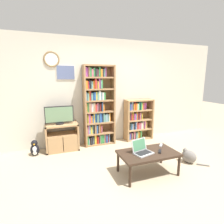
# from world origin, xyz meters

# --- Properties ---
(ground_plane) EXTENTS (18.00, 18.00, 0.00)m
(ground_plane) POSITION_xyz_m (0.00, 0.00, 0.00)
(ground_plane) COLOR tan
(wall_back) EXTENTS (6.65, 0.09, 2.60)m
(wall_back) POSITION_xyz_m (-0.01, 1.87, 1.31)
(wall_back) COLOR beige
(wall_back) RESTS_ON ground_plane
(tv_stand) EXTENTS (0.72, 0.41, 0.63)m
(tv_stand) POSITION_xyz_m (-1.09, 1.60, 0.31)
(tv_stand) COLOR tan
(tv_stand) RESTS_ON ground_plane
(television) EXTENTS (0.62, 0.18, 0.41)m
(television) POSITION_xyz_m (-1.13, 1.60, 0.83)
(television) COLOR black
(television) RESTS_ON tv_stand
(bookshelf_tall) EXTENTS (0.75, 0.30, 1.95)m
(bookshelf_tall) POSITION_xyz_m (-0.22, 1.70, 0.95)
(bookshelf_tall) COLOR #9E754C
(bookshelf_tall) RESTS_ON ground_plane
(bookshelf_short) EXTENTS (0.76, 0.31, 1.09)m
(bookshelf_short) POSITION_xyz_m (0.88, 1.69, 0.54)
(bookshelf_short) COLOR tan
(bookshelf_short) RESTS_ON ground_plane
(coffee_table) EXTENTS (1.01, 0.57, 0.40)m
(coffee_table) POSITION_xyz_m (0.23, 0.03, 0.36)
(coffee_table) COLOR #332319
(coffee_table) RESTS_ON ground_plane
(laptop) EXTENTS (0.37, 0.32, 0.23)m
(laptop) POSITION_xyz_m (0.11, 0.05, 0.46)
(laptop) COLOR #B7BABC
(laptop) RESTS_ON coffee_table
(remote_near_laptop) EXTENTS (0.13, 0.15, 0.02)m
(remote_near_laptop) POSITION_xyz_m (0.43, -0.02, 0.41)
(remote_near_laptop) COLOR black
(remote_near_laptop) RESTS_ON coffee_table
(remote_far_from_laptop) EXTENTS (0.14, 0.15, 0.02)m
(remote_far_from_laptop) POSITION_xyz_m (0.61, 0.20, 0.41)
(remote_far_from_laptop) COLOR #99999E
(remote_far_from_laptop) RESTS_ON coffee_table
(cat) EXTENTS (0.43, 0.45, 0.29)m
(cat) POSITION_xyz_m (1.20, 0.11, 0.13)
(cat) COLOR slate
(cat) RESTS_ON ground_plane
(penguin_figurine) EXTENTS (0.19, 0.17, 0.35)m
(penguin_figurine) POSITION_xyz_m (-1.68, 1.49, 0.16)
(penguin_figurine) COLOR black
(penguin_figurine) RESTS_ON ground_plane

